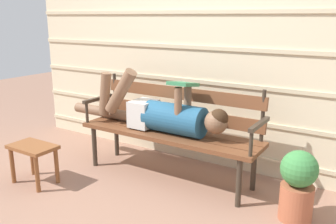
{
  "coord_description": "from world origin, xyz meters",
  "views": [
    {
      "loc": [
        1.62,
        -2.46,
        1.4
      ],
      "look_at": [
        0.0,
        0.09,
        0.6
      ],
      "focal_mm": 38.78,
      "sensor_mm": 36.0,
      "label": 1
    }
  ],
  "objects": [
    {
      "name": "footstool",
      "position": [
        -0.91,
        -0.63,
        0.27
      ],
      "size": [
        0.4,
        0.25,
        0.34
      ],
      "color": "brown",
      "rests_on": "ground"
    },
    {
      "name": "potted_plant",
      "position": [
        1.14,
        -0.02,
        0.27
      ],
      "size": [
        0.26,
        0.26,
        0.52
      ],
      "color": "#AD5B3D",
      "rests_on": "ground"
    },
    {
      "name": "ground_plane",
      "position": [
        0.0,
        0.0,
        0.0
      ],
      "size": [
        12.0,
        12.0,
        0.0
      ],
      "primitive_type": "plane",
      "color": "#936B56"
    },
    {
      "name": "house_siding",
      "position": [
        0.0,
        0.61,
        1.12
      ],
      "size": [
        4.1,
        0.08,
        2.24
      ],
      "color": "beige",
      "rests_on": "ground"
    },
    {
      "name": "reclining_person",
      "position": [
        -0.08,
        0.09,
        0.58
      ],
      "size": [
        1.72,
        0.26,
        0.54
      ],
      "color": "#23567A"
    },
    {
      "name": "park_bench",
      "position": [
        0.0,
        0.16,
        0.47
      ],
      "size": [
        1.67,
        0.43,
        0.85
      ],
      "color": "brown",
      "rests_on": "ground"
    }
  ]
}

